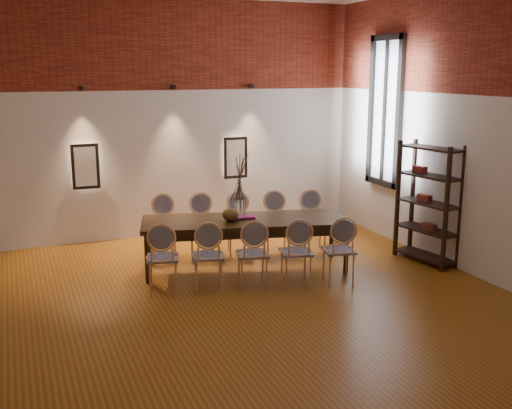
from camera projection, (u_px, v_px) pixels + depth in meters
name	position (u px, v px, depth m)	size (l,w,h in m)	color
floor	(234.00, 306.00, 7.39)	(7.00, 7.00, 0.02)	#9C5B17
wall_back	(161.00, 120.00, 10.15)	(7.00, 0.10, 4.00)	silver
wall_front	(429.00, 207.00, 3.74)	(7.00, 0.10, 4.00)	silver
wall_right	(474.00, 132.00, 8.26)	(0.10, 7.00, 4.00)	silver
brick_band_back	(159.00, 44.00, 9.81)	(7.00, 0.02, 1.50)	maroon
brick_band_right	(478.00, 38.00, 7.96)	(0.02, 7.00, 1.50)	maroon
niche_left	(85.00, 166.00, 9.73)	(0.36, 0.06, 0.66)	#FFEAC6
niche_right	(235.00, 158.00, 10.69)	(0.36, 0.06, 0.66)	#FFEAC6
spot_fixture_left	(80.00, 88.00, 9.43)	(0.08, 0.08, 0.10)	black
spot_fixture_mid	(173.00, 87.00, 9.98)	(0.08, 0.08, 0.10)	black
spot_fixture_right	(251.00, 86.00, 10.50)	(0.08, 0.08, 0.10)	black
window_glass	(386.00, 112.00, 10.00)	(0.02, 0.78, 2.38)	silver
window_frame	(385.00, 112.00, 9.99)	(0.08, 0.90, 2.50)	black
window_mullion	(385.00, 112.00, 9.99)	(0.06, 0.06, 2.40)	black
dining_table	(245.00, 244.00, 8.63)	(2.93, 0.94, 0.75)	#331F0B
chair_near_a	(163.00, 257.00, 7.72)	(0.44, 0.44, 0.94)	#E7B07E
chair_near_b	(208.00, 256.00, 7.80)	(0.44, 0.44, 0.94)	#E7B07E
chair_near_c	(252.00, 254.00, 7.88)	(0.44, 0.44, 0.94)	#E7B07E
chair_near_d	(296.00, 252.00, 7.96)	(0.44, 0.44, 0.94)	#E7B07E
chair_near_e	(339.00, 250.00, 8.04)	(0.44, 0.44, 0.94)	#E7B07E
chair_far_a	(164.00, 228.00, 9.17)	(0.44, 0.44, 0.94)	#E7B07E
chair_far_b	(202.00, 226.00, 9.25)	(0.44, 0.44, 0.94)	#E7B07E
chair_far_c	(240.00, 225.00, 9.33)	(0.44, 0.44, 0.94)	#E7B07E
chair_far_d	(277.00, 224.00, 9.41)	(0.44, 0.44, 0.94)	#E7B07E
chair_far_e	(313.00, 222.00, 9.49)	(0.44, 0.44, 0.94)	#E7B07E
vase	(240.00, 209.00, 8.50)	(0.14, 0.14, 0.30)	silver
dried_branches	(240.00, 178.00, 8.40)	(0.50, 0.50, 0.70)	#473426
bowl	(231.00, 214.00, 8.44)	(0.24, 0.24, 0.18)	brown
book	(246.00, 217.00, 8.60)	(0.26, 0.18, 0.03)	#971670
shelving_rack	(428.00, 203.00, 8.88)	(0.38, 1.00, 1.80)	black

